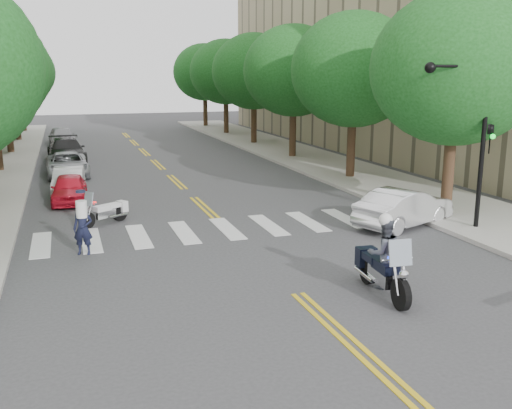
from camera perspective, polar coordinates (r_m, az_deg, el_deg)
name	(u,v)px	position (r m, az deg, el deg)	size (l,w,h in m)	color
ground	(298,294)	(14.41, 4.19, -8.91)	(140.00, 140.00, 0.00)	#38383A
sidewalk_right	(302,156)	(37.71, 4.64, 4.82)	(5.00, 60.00, 0.15)	#9E9991
tree_l_3	(3,71)	(42.47, -23.95, 12.10)	(6.40, 6.40, 8.45)	#382316
tree_l_4	(13,72)	(50.44, -23.16, 12.12)	(6.40, 6.40, 8.45)	#382316
tree_l_5	(19,72)	(58.43, -22.60, 12.14)	(6.40, 6.40, 8.45)	#382316
tree_r_0	(456,69)	(23.07, 19.39, 12.71)	(6.40, 6.40, 8.45)	#382316
tree_r_1	(354,70)	(29.82, 9.76, 13.11)	(6.40, 6.40, 8.45)	#382316
tree_r_2	(294,71)	(37.08, 3.78, 13.19)	(6.40, 6.40, 8.45)	#382316
tree_r_3	(254,71)	(44.58, -0.22, 13.16)	(6.40, 6.40, 8.45)	#382316
tree_r_4	(226,72)	(52.24, -3.06, 13.10)	(6.40, 6.40, 8.45)	#382316
tree_r_5	(205,72)	(59.98, -5.17, 13.04)	(6.40, 6.40, 8.45)	#382316
traffic_signal_pole	(473,124)	(20.50, 20.88, 7.52)	(2.82, 0.42, 6.00)	black
motorcycle_police	(383,259)	(14.40, 12.54, -5.29)	(0.91, 2.56, 2.09)	black
motorcycle_parked	(108,211)	(21.49, -14.61, -0.68)	(1.81, 1.30, 1.31)	black
officer_standing	(83,229)	(17.96, -16.92, -2.34)	(0.58, 0.38, 1.60)	black
convertible	(404,207)	(21.11, 14.60, -0.27)	(1.46, 4.19, 1.38)	silver
parked_car_a	(69,189)	(25.48, -18.16, 1.52)	(1.42, 3.53, 1.20)	red
parked_car_b	(69,181)	(27.23, -18.22, 2.22)	(1.28, 3.68, 1.21)	silver
parked_car_c	(67,164)	(32.16, -18.34, 3.82)	(2.12, 4.59, 1.28)	gray
parked_car_d	(66,151)	(37.10, -18.44, 5.13)	(2.13, 5.23, 1.52)	black
parked_car_e	(62,136)	(46.06, -18.83, 6.47)	(1.76, 4.37, 1.49)	gray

